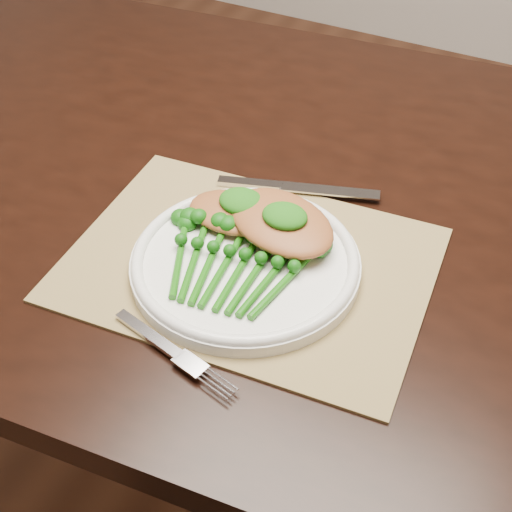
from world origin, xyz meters
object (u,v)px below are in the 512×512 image
at_px(placemat, 249,264).
at_px(chicken_fillet_left, 234,212).
at_px(dinner_plate, 245,262).
at_px(dining_table, 279,361).
at_px(broccolini_bundle, 231,269).

distance_m(placemat, chicken_fillet_left, 0.07).
relative_size(placemat, dinner_plate, 1.57).
bearing_deg(dining_table, placemat, -84.53).
bearing_deg(chicken_fillet_left, broccolini_bundle, -67.60).
height_order(dinner_plate, broccolini_bundle, broccolini_bundle).
bearing_deg(broccolini_bundle, dinner_plate, 71.19).
xyz_separation_m(placemat, broccolini_bundle, (-0.00, -0.04, 0.02)).
height_order(chicken_fillet_left, broccolini_bundle, same).
bearing_deg(chicken_fillet_left, placemat, -49.34).
distance_m(placemat, broccolini_bundle, 0.04).
height_order(dining_table, dinner_plate, dinner_plate).
bearing_deg(dining_table, chicken_fillet_left, -101.73).
height_order(placemat, dinner_plate, dinner_plate).
xyz_separation_m(dinner_plate, chicken_fillet_left, (-0.05, 0.06, 0.02)).
bearing_deg(chicken_fillet_left, dining_table, 79.90).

